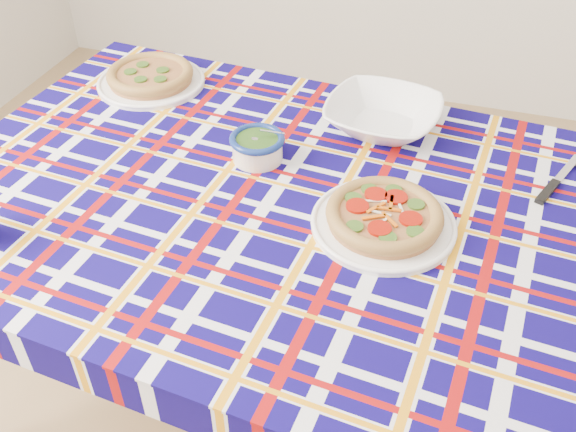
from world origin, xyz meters
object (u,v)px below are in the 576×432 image
(dining_table, at_px, (301,230))
(pesto_bowl, at_px, (257,145))
(main_focaccia_plate, at_px, (384,215))
(serving_bowl, at_px, (383,116))

(dining_table, xyz_separation_m, pesto_bowl, (-0.13, 0.11, 0.11))
(dining_table, bearing_deg, main_focaccia_plate, -3.17)
(dining_table, distance_m, pesto_bowl, 0.20)
(dining_table, distance_m, serving_bowl, 0.35)
(pesto_bowl, height_order, serving_bowl, pesto_bowl)
(dining_table, height_order, main_focaccia_plate, main_focaccia_plate)
(dining_table, bearing_deg, serving_bowl, 78.07)
(main_focaccia_plate, bearing_deg, dining_table, 171.69)
(dining_table, relative_size, main_focaccia_plate, 5.66)
(main_focaccia_plate, height_order, serving_bowl, serving_bowl)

